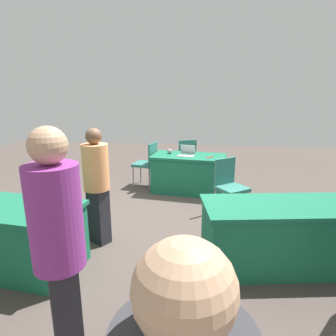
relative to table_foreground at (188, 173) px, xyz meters
name	(u,v)px	position (x,y,z in m)	size (l,w,h in m)	color
ground_plane	(158,223)	(0.38, 1.60, -0.39)	(14.40, 14.40, 0.00)	#4C423D
table_foreground	(188,173)	(0.00, 0.00, 0.00)	(1.57, 0.97, 0.77)	#196647
table_mid_left	(277,235)	(-1.18, 2.53, 0.00)	(1.83, 1.04, 0.77)	#196647
table_back_left	(16,237)	(1.82, 2.97, 0.00)	(1.57, 0.93, 0.77)	#196647
chair_near_front	(229,183)	(-0.74, 1.06, 0.15)	(0.62, 0.62, 0.94)	#9E9993
chair_tucked_left	(147,161)	(0.91, -0.20, 0.18)	(0.52, 0.52, 0.98)	#9E9993
chair_tucked_right	(186,156)	(0.12, -0.91, 0.16)	(0.57, 0.57, 0.96)	#9E9993
person_presenter	(97,181)	(1.09, 2.27, 0.49)	(0.47, 0.47, 1.58)	#26262D
person_attendee_browsing	(59,246)	(0.63, 4.11, 0.63)	(0.47, 0.47, 1.81)	#26262D
laptop_silver	(186,154)	(0.05, 0.04, 0.42)	(0.38, 0.36, 0.21)	silver
yarn_ball	(170,151)	(0.41, -0.11, 0.43)	(0.10, 0.10, 0.10)	gray
scissors_red	(210,157)	(-0.43, 0.15, 0.39)	(0.18, 0.04, 0.01)	red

